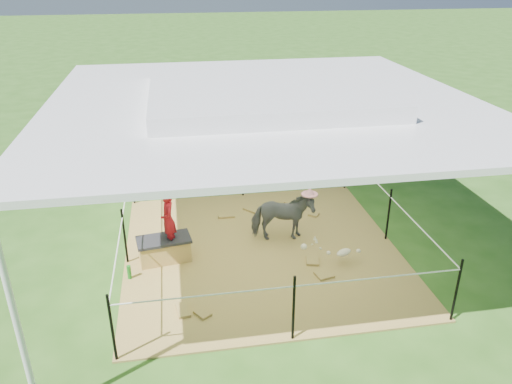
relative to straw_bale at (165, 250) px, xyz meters
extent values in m
plane|color=#2D5919|center=(1.64, 0.04, -0.21)|extent=(90.00, 90.00, 0.00)
cube|color=brown|center=(1.64, 0.04, -0.20)|extent=(4.60, 4.60, 0.03)
cylinder|color=silver|center=(-1.36, 3.04, 1.09)|extent=(0.07, 0.07, 2.60)
cylinder|color=silver|center=(4.64, 3.04, 1.09)|extent=(0.07, 0.07, 2.60)
cylinder|color=silver|center=(-1.36, -2.96, 1.09)|extent=(0.07, 0.07, 2.60)
cube|color=white|center=(1.64, 0.04, 2.43)|extent=(6.30, 6.30, 0.08)
cube|color=white|center=(1.64, 0.04, 2.58)|extent=(3.30, 3.30, 0.22)
cylinder|color=black|center=(-0.61, 2.29, 0.29)|extent=(0.04, 0.04, 1.00)
cylinder|color=black|center=(1.64, 2.29, 0.29)|extent=(0.04, 0.04, 1.00)
cylinder|color=black|center=(3.89, 2.29, 0.29)|extent=(0.04, 0.04, 1.00)
cylinder|color=black|center=(-0.61, 0.04, 0.29)|extent=(0.04, 0.04, 1.00)
cylinder|color=black|center=(3.89, 0.04, 0.29)|extent=(0.04, 0.04, 1.00)
cylinder|color=black|center=(-0.61, -2.21, 0.29)|extent=(0.04, 0.04, 1.00)
cylinder|color=black|center=(1.64, -2.21, 0.29)|extent=(0.04, 0.04, 1.00)
cylinder|color=black|center=(3.89, -2.21, 0.29)|extent=(0.04, 0.04, 1.00)
cylinder|color=white|center=(1.64, 2.29, 0.64)|extent=(4.50, 0.02, 0.02)
cylinder|color=white|center=(1.64, -2.21, 0.64)|extent=(4.50, 0.02, 0.02)
cylinder|color=white|center=(3.89, 0.04, 0.64)|extent=(0.02, 4.50, 0.02)
cylinder|color=white|center=(-0.61, 0.04, 0.64)|extent=(0.02, 4.50, 0.02)
cube|color=#B88F42|center=(0.00, 0.00, 0.00)|extent=(0.86, 0.52, 0.36)
cube|color=black|center=(0.00, 0.00, 0.20)|extent=(0.92, 0.57, 0.05)
imported|color=#AB101A|center=(0.10, 0.00, 0.67)|extent=(0.28, 0.39, 0.97)
cylinder|color=#18701B|center=(-0.55, -0.45, -0.07)|extent=(0.07, 0.07, 0.23)
imported|color=#454549|center=(2.05, 0.32, 0.27)|extent=(1.11, 0.58, 0.91)
cylinder|color=pink|center=(2.05, 0.32, 0.79)|extent=(0.28, 0.28, 0.13)
cylinder|color=#1754AE|center=(5.03, 5.69, 0.26)|extent=(0.79, 0.79, 0.94)
cube|color=#52351C|center=(3.81, 8.32, 0.15)|extent=(1.92, 1.53, 0.72)
cube|color=#542E1D|center=(6.32, 8.97, 0.17)|extent=(2.05, 1.64, 0.77)
imported|color=teal|center=(3.90, 7.62, 0.44)|extent=(0.67, 0.54, 1.29)
camera|label=1|loc=(0.30, -7.20, 4.31)|focal=35.00mm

